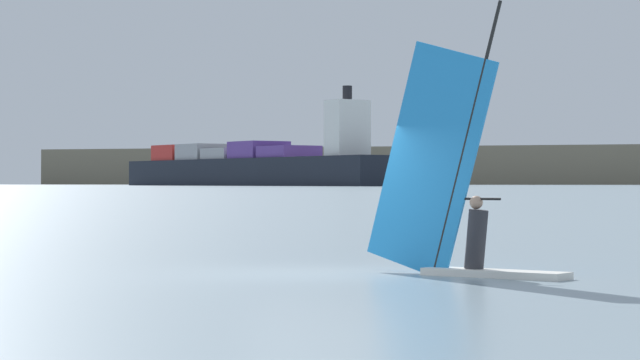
{
  "coord_description": "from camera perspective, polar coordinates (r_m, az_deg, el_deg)",
  "views": [
    {
      "loc": [
        6.02,
        -21.1,
        1.54
      ],
      "look_at": [
        -2.04,
        7.39,
        1.59
      ],
      "focal_mm": 73.56,
      "sensor_mm": 36.0,
      "label": 1
    }
  ],
  "objects": [
    {
      "name": "distant_headland",
      "position": [
        1050.18,
        12.99,
        0.54
      ],
      "size": [
        1141.16,
        369.22,
        26.76
      ],
      "primitive_type": "cube",
      "rotation": [
        0.0,
        0.0,
        -0.04
      ],
      "color": "#756B56",
      "rests_on": "ground_plane"
    },
    {
      "name": "windsurfer",
      "position": [
        21.71,
        6.04,
        -1.1
      ],
      "size": [
        3.61,
        1.65,
        4.58
      ],
      "rotation": [
        0.0,
        0.0,
        5.91
      ],
      "color": "white",
      "rests_on": "ground_plane"
    },
    {
      "name": "ground_plane",
      "position": [
        21.99,
        -0.13,
        -4.11
      ],
      "size": [
        4000.0,
        4000.0,
        0.0
      ],
      "primitive_type": "plane",
      "color": "gray"
    },
    {
      "name": "cargo_ship",
      "position": [
        610.53,
        -3.08,
        0.62
      ],
      "size": [
        172.04,
        147.31,
        41.89
      ],
      "rotation": [
        0.0,
        0.0,
        2.45
      ],
      "color": "black",
      "rests_on": "ground_plane"
    }
  ]
}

